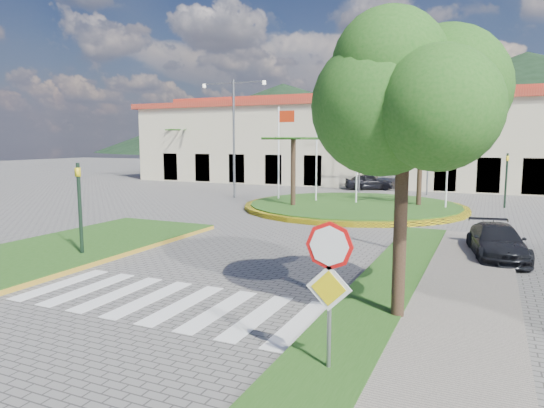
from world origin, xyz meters
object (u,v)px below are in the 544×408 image
at_px(roundabout_island, 354,206).
at_px(white_van, 323,177).
at_px(deciduous_tree, 405,79).
at_px(car_dark_a, 369,182).
at_px(stop_sign, 329,273).
at_px(car_side_right, 497,242).
at_px(car_dark_b, 421,182).

bearing_deg(roundabout_island, white_van, 114.77).
bearing_deg(deciduous_tree, car_dark_a, 104.44).
bearing_deg(stop_sign, white_van, 108.60).
xyz_separation_m(deciduous_tree, white_van, (-12.33, 31.82, -4.56)).
relative_size(roundabout_island, stop_sign, 4.79).
bearing_deg(stop_sign, car_side_right, 75.76).
bearing_deg(car_dark_a, car_side_right, -179.96).
height_order(stop_sign, deciduous_tree, deciduous_tree).
height_order(roundabout_island, car_side_right, roundabout_island).
bearing_deg(white_van, deciduous_tree, -161.56).
bearing_deg(car_side_right, car_dark_b, 93.20).
relative_size(roundabout_island, deciduous_tree, 1.87).
bearing_deg(car_side_right, white_van, 110.22).
bearing_deg(car_side_right, deciduous_tree, -115.50).
xyz_separation_m(roundabout_island, car_side_right, (7.50, -9.79, 0.40)).
height_order(white_van, car_dark_b, white_van).
xyz_separation_m(roundabout_island, stop_sign, (4.90, -20.04, 1.62)).
distance_m(stop_sign, car_dark_b, 33.85).
xyz_separation_m(stop_sign, deciduous_tree, (0.60, 3.04, 3.38)).
height_order(stop_sign, car_side_right, stop_sign).
xyz_separation_m(car_dark_a, car_dark_b, (3.78, 2.41, -0.10)).
xyz_separation_m(stop_sign, car_dark_a, (-6.68, 31.29, -1.15)).
bearing_deg(car_dark_a, white_van, 31.10).
distance_m(roundabout_island, car_side_right, 12.34).
height_order(white_van, car_side_right, white_van).
distance_m(roundabout_island, white_van, 16.32).
relative_size(car_dark_a, car_dark_b, 1.15).
relative_size(roundabout_island, car_side_right, 3.25).
height_order(stop_sign, car_dark_a, stop_sign).
relative_size(stop_sign, car_dark_a, 0.70).
distance_m(deciduous_tree, car_dark_b, 31.21).
bearing_deg(roundabout_island, stop_sign, -76.27).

